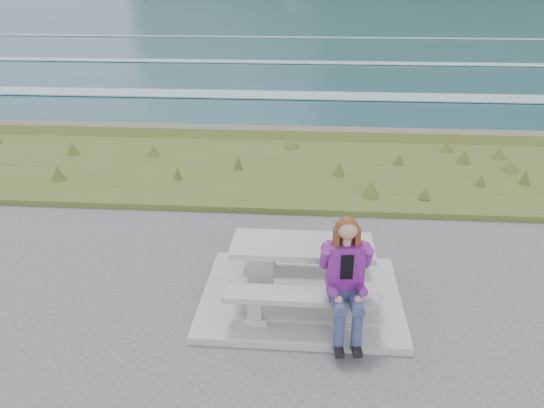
% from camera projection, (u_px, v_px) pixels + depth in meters
% --- Properties ---
extents(concrete_slab, '(2.60, 2.10, 0.10)m').
position_uv_depth(concrete_slab, '(301.00, 297.00, 7.03)').
color(concrete_slab, gray).
rests_on(concrete_slab, ground).
extents(picnic_table, '(1.80, 0.75, 0.75)m').
position_uv_depth(picnic_table, '(302.00, 255.00, 6.78)').
color(picnic_table, gray).
rests_on(picnic_table, concrete_slab).
extents(bench_landward, '(1.80, 0.35, 0.45)m').
position_uv_depth(bench_landward, '(300.00, 301.00, 6.23)').
color(bench_landward, gray).
rests_on(bench_landward, concrete_slab).
extents(bench_seaward, '(1.80, 0.35, 0.45)m').
position_uv_depth(bench_seaward, '(303.00, 246.00, 7.52)').
color(bench_seaward, gray).
rests_on(bench_seaward, concrete_slab).
extents(grass_verge, '(160.00, 4.50, 0.22)m').
position_uv_depth(grass_verge, '(308.00, 173.00, 11.64)').
color(grass_verge, '#405520').
rests_on(grass_verge, ground).
extents(shore_drop, '(160.00, 0.80, 2.20)m').
position_uv_depth(shore_drop, '(310.00, 137.00, 14.29)').
color(shore_drop, brown).
rests_on(shore_drop, ground).
extents(ocean, '(1600.00, 1600.00, 0.09)m').
position_uv_depth(ocean, '(313.00, 85.00, 30.74)').
color(ocean, '#204C5B').
rests_on(ocean, ground).
extents(seated_woman, '(0.47, 0.75, 1.44)m').
position_uv_depth(seated_woman, '(346.00, 296.00, 6.00)').
color(seated_woman, navy).
rests_on(seated_woman, concrete_slab).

